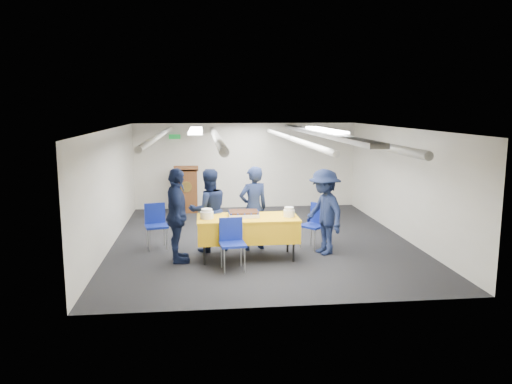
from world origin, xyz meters
TOP-DOWN VIEW (x-y plane):
  - ground at (0.00, 0.00)m, footprint 7.00×7.00m
  - room_shell at (0.09, 0.41)m, footprint 6.00×7.00m
  - serving_table at (-0.39, -1.21)m, footprint 1.82×0.86m
  - sheet_cake at (-0.46, -1.13)m, footprint 0.56×0.43m
  - plate_stack_left at (-1.12, -1.26)m, footprint 0.24×0.24m
  - plate_stack_right at (0.36, -1.26)m, footprint 0.20×0.20m
  - podium at (-1.60, 3.05)m, footprint 0.62×0.53m
  - chair_near at (-0.71, -1.77)m, footprint 0.46×0.46m
  - chair_right at (1.00, -0.65)m, footprint 0.59×0.59m
  - chair_left at (-2.11, -0.32)m, footprint 0.50×0.50m
  - sailor_a at (-0.23, -0.64)m, footprint 0.69×0.57m
  - sailor_b at (-1.08, -0.64)m, footprint 0.90×0.78m
  - sailor_c at (-1.64, -1.29)m, footprint 0.50×1.02m
  - sailor_d at (1.06, -1.07)m, footprint 0.90×1.17m

SIDE VIEW (x-z plane):
  - ground at x=0.00m, z-range 0.00..0.00m
  - chair_near at x=-0.71m, z-range 0.10..0.97m
  - chair_right at x=1.00m, z-range 0.10..0.97m
  - chair_left at x=-2.11m, z-range 0.10..0.97m
  - serving_table at x=-0.39m, z-range 0.17..0.94m
  - podium at x=-1.60m, z-range -0.01..1.24m
  - sailor_b at x=-1.08m, z-range 0.00..1.58m
  - sailor_d at x=1.06m, z-range 0.00..1.60m
  - sailor_a at x=-0.23m, z-range 0.00..1.62m
  - sheet_cake at x=-0.46m, z-range 0.77..0.86m
  - sailor_c at x=-1.64m, z-range 0.00..1.68m
  - plate_stack_right at x=0.36m, z-range 0.76..0.94m
  - plate_stack_left at x=-1.12m, z-range 0.76..0.94m
  - room_shell at x=0.09m, z-range 0.66..2.96m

